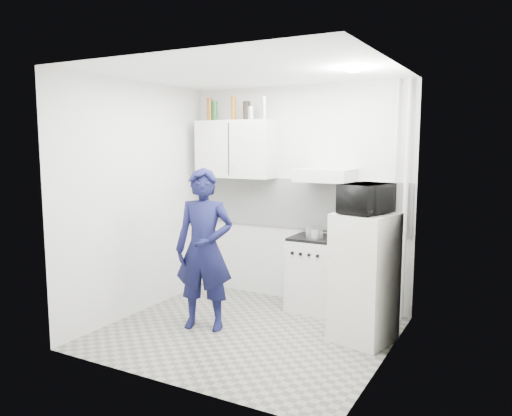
% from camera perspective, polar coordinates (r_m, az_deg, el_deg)
% --- Properties ---
extents(floor, '(2.80, 2.80, 0.00)m').
position_cam_1_polar(floor, '(5.26, -1.13, -14.05)').
color(floor, slate).
rests_on(floor, ground).
extents(ceiling, '(2.80, 2.80, 0.00)m').
position_cam_1_polar(ceiling, '(4.94, -1.21, 15.28)').
color(ceiling, white).
rests_on(ceiling, wall_back).
extents(wall_back, '(2.80, 0.00, 2.80)m').
position_cam_1_polar(wall_back, '(6.04, 4.72, 1.48)').
color(wall_back, silver).
rests_on(wall_back, floor).
extents(wall_left, '(0.00, 2.60, 2.60)m').
position_cam_1_polar(wall_left, '(5.75, -13.37, 0.99)').
color(wall_left, silver).
rests_on(wall_left, floor).
extents(wall_right, '(0.00, 2.60, 2.60)m').
position_cam_1_polar(wall_right, '(4.42, 14.82, -0.98)').
color(wall_right, silver).
rests_on(wall_right, floor).
extents(person, '(0.70, 0.57, 1.67)m').
position_cam_1_polar(person, '(5.19, -5.94, -4.72)').
color(person, '#0F1134').
rests_on(person, floor).
extents(stove, '(0.52, 0.52, 0.83)m').
position_cam_1_polar(stove, '(5.85, 6.59, -7.57)').
color(stove, silver).
rests_on(stove, floor).
extents(fridge, '(0.62, 0.62, 1.26)m').
position_cam_1_polar(fridge, '(4.99, 12.25, -7.80)').
color(fridge, silver).
rests_on(fridge, floor).
extents(stove_top, '(0.50, 0.50, 0.03)m').
position_cam_1_polar(stove_top, '(5.76, 6.65, -3.42)').
color(stove_top, black).
rests_on(stove_top, stove).
extents(saucepan, '(0.20, 0.20, 0.11)m').
position_cam_1_polar(saucepan, '(5.67, 6.72, -2.86)').
color(saucepan, silver).
rests_on(saucepan, stove_top).
extents(microwave, '(0.59, 0.47, 0.29)m').
position_cam_1_polar(microwave, '(4.85, 12.50, 1.06)').
color(microwave, black).
rests_on(microwave, fridge).
extents(bottle_a, '(0.07, 0.07, 0.29)m').
position_cam_1_polar(bottle_a, '(6.42, -5.33, 11.15)').
color(bottle_a, brown).
rests_on(bottle_a, upper_cabinet).
extents(bottle_b, '(0.06, 0.06, 0.25)m').
position_cam_1_polar(bottle_b, '(6.37, -4.73, 11.01)').
color(bottle_b, '#144C1E').
rests_on(bottle_b, upper_cabinet).
extents(bottle_d, '(0.07, 0.07, 0.29)m').
position_cam_1_polar(bottle_d, '(6.23, -2.58, 11.30)').
color(bottle_d, brown).
rests_on(bottle_d, upper_cabinet).
extents(canister_a, '(0.09, 0.09, 0.22)m').
position_cam_1_polar(canister_a, '(6.13, -1.07, 11.06)').
color(canister_a, black).
rests_on(canister_a, upper_cabinet).
extents(canister_b, '(0.08, 0.08, 0.16)m').
position_cam_1_polar(canister_b, '(6.10, -0.58, 10.78)').
color(canister_b, silver).
rests_on(canister_b, upper_cabinet).
extents(bottle_e, '(0.07, 0.07, 0.27)m').
position_cam_1_polar(bottle_e, '(6.02, 0.97, 11.33)').
color(bottle_e, silver).
rests_on(bottle_e, upper_cabinet).
extents(upper_cabinet, '(1.00, 0.35, 0.70)m').
position_cam_1_polar(upper_cabinet, '(6.20, -2.28, 6.74)').
color(upper_cabinet, silver).
rests_on(upper_cabinet, wall_back).
extents(range_hood, '(0.60, 0.50, 0.14)m').
position_cam_1_polar(range_hood, '(5.62, 7.92, 3.74)').
color(range_hood, silver).
rests_on(range_hood, wall_back).
extents(backsplash, '(2.74, 0.03, 0.60)m').
position_cam_1_polar(backsplash, '(6.04, 4.65, 0.52)').
color(backsplash, white).
rests_on(backsplash, wall_back).
extents(pipe_a, '(0.05, 0.05, 2.60)m').
position_cam_1_polar(pipe_a, '(5.57, 16.70, 0.67)').
color(pipe_a, silver).
rests_on(pipe_a, floor).
extents(pipe_b, '(0.04, 0.04, 2.60)m').
position_cam_1_polar(pipe_b, '(5.60, 15.50, 0.74)').
color(pipe_b, silver).
rests_on(pipe_b, floor).
extents(ceiling_spot_fixture, '(0.10, 0.10, 0.02)m').
position_cam_1_polar(ceiling_spot_fixture, '(4.71, 11.07, 15.14)').
color(ceiling_spot_fixture, white).
rests_on(ceiling_spot_fixture, ceiling).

